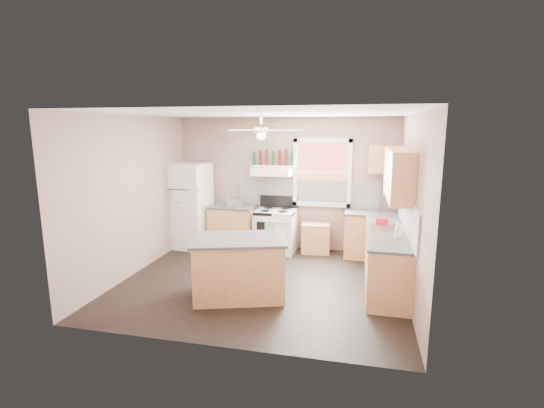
% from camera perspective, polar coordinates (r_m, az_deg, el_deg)
% --- Properties ---
extents(floor, '(4.50, 4.50, 0.00)m').
position_cam_1_polar(floor, '(6.58, -1.45, -11.20)').
color(floor, black).
rests_on(floor, ground).
extents(ceiling, '(4.50, 4.50, 0.00)m').
position_cam_1_polar(ceiling, '(6.10, -1.58, 13.00)').
color(ceiling, white).
rests_on(ceiling, ground).
extents(wall_back, '(4.50, 0.05, 2.70)m').
position_cam_1_polar(wall_back, '(8.15, 2.00, 2.97)').
color(wall_back, '#86695E').
rests_on(wall_back, ground).
extents(wall_right, '(0.05, 4.00, 2.70)m').
position_cam_1_polar(wall_right, '(6.06, 19.80, -0.47)').
color(wall_right, '#86695E').
rests_on(wall_right, ground).
extents(wall_left, '(0.05, 4.00, 2.70)m').
position_cam_1_polar(wall_left, '(7.11, -19.59, 1.15)').
color(wall_left, '#86695E').
rests_on(wall_left, ground).
extents(backsplash_back, '(2.90, 0.03, 0.55)m').
position_cam_1_polar(backsplash_back, '(8.07, 5.08, 1.59)').
color(backsplash_back, white).
rests_on(backsplash_back, wall_back).
extents(backsplash_right, '(0.03, 2.60, 0.55)m').
position_cam_1_polar(backsplash_right, '(6.39, 19.04, -1.47)').
color(backsplash_right, white).
rests_on(backsplash_right, wall_right).
extents(window_view, '(1.00, 0.02, 1.20)m').
position_cam_1_polar(window_view, '(7.98, 7.27, 4.52)').
color(window_view, brown).
rests_on(window_view, wall_back).
extents(window_frame, '(1.16, 0.07, 1.36)m').
position_cam_1_polar(window_frame, '(7.95, 7.25, 4.50)').
color(window_frame, white).
rests_on(window_frame, wall_back).
extents(refrigerator, '(0.81, 0.79, 1.77)m').
position_cam_1_polar(refrigerator, '(8.40, -11.78, -0.24)').
color(refrigerator, white).
rests_on(refrigerator, floor).
extents(base_cabinet_left, '(0.90, 0.60, 0.86)m').
position_cam_1_polar(base_cabinet_left, '(8.29, -5.69, -3.43)').
color(base_cabinet_left, '#A87846').
rests_on(base_cabinet_left, floor).
extents(counter_left, '(0.92, 0.62, 0.04)m').
position_cam_1_polar(counter_left, '(8.19, -5.75, -0.38)').
color(counter_left, '#3D3D3F').
rests_on(counter_left, base_cabinet_left).
extents(toaster, '(0.32, 0.24, 0.18)m').
position_cam_1_polar(toaster, '(8.02, -5.37, 0.19)').
color(toaster, silver).
rests_on(toaster, counter_left).
extents(stove, '(0.82, 0.67, 0.86)m').
position_cam_1_polar(stove, '(8.01, 0.54, -3.90)').
color(stove, white).
rests_on(stove, floor).
extents(range_hood, '(0.78, 0.50, 0.14)m').
position_cam_1_polar(range_hood, '(7.90, -0.00, 4.69)').
color(range_hood, white).
rests_on(range_hood, wall_back).
extents(bottle_shelf, '(0.90, 0.26, 0.03)m').
position_cam_1_polar(bottle_shelf, '(8.01, 0.19, 5.49)').
color(bottle_shelf, white).
rests_on(bottle_shelf, range_hood).
extents(cart, '(0.59, 0.42, 0.55)m').
position_cam_1_polar(cart, '(8.00, 6.31, -5.10)').
color(cart, '#A87846').
rests_on(cart, floor).
extents(base_cabinet_corner, '(1.00, 0.60, 0.86)m').
position_cam_1_polar(base_cabinet_corner, '(7.88, 14.13, -4.47)').
color(base_cabinet_corner, '#A87846').
rests_on(base_cabinet_corner, floor).
extents(base_cabinet_right, '(0.60, 2.20, 0.86)m').
position_cam_1_polar(base_cabinet_right, '(6.55, 16.13, -7.74)').
color(base_cabinet_right, '#A87846').
rests_on(base_cabinet_right, floor).
extents(counter_corner, '(1.02, 0.62, 0.04)m').
position_cam_1_polar(counter_corner, '(7.78, 14.29, -1.27)').
color(counter_corner, '#3D3D3F').
rests_on(counter_corner, base_cabinet_corner).
extents(counter_right, '(0.62, 2.22, 0.04)m').
position_cam_1_polar(counter_right, '(6.43, 16.25, -3.93)').
color(counter_right, '#3D3D3F').
rests_on(counter_right, base_cabinet_right).
extents(sink, '(0.55, 0.45, 0.03)m').
position_cam_1_polar(sink, '(6.62, 16.16, -3.37)').
color(sink, silver).
rests_on(sink, counter_right).
extents(faucet, '(0.03, 0.03, 0.14)m').
position_cam_1_polar(faucet, '(6.61, 17.58, -2.79)').
color(faucet, silver).
rests_on(faucet, sink).
extents(upper_cabinet_right, '(0.33, 1.80, 0.76)m').
position_cam_1_polar(upper_cabinet_right, '(6.47, 17.82, 4.20)').
color(upper_cabinet_right, '#A87846').
rests_on(upper_cabinet_right, wall_right).
extents(upper_cabinet_corner, '(0.60, 0.33, 0.52)m').
position_cam_1_polar(upper_cabinet_corner, '(7.77, 16.10, 6.23)').
color(upper_cabinet_corner, '#A87846').
rests_on(upper_cabinet_corner, wall_back).
extents(paper_towel, '(0.26, 0.12, 0.12)m').
position_cam_1_polar(paper_towel, '(7.88, 16.71, 1.50)').
color(paper_towel, white).
rests_on(paper_towel, wall_back).
extents(island, '(1.47, 1.16, 0.86)m').
position_cam_1_polar(island, '(5.94, -4.80, -9.31)').
color(island, '#A87846').
rests_on(island, floor).
extents(island_top, '(1.57, 1.26, 0.04)m').
position_cam_1_polar(island_top, '(5.80, -4.87, -5.14)').
color(island_top, '#3D3D3F').
rests_on(island_top, island).
extents(ceiling_fan_hub, '(0.20, 0.20, 0.08)m').
position_cam_1_polar(ceiling_fan_hub, '(6.10, -1.57, 10.65)').
color(ceiling_fan_hub, white).
rests_on(ceiling_fan_hub, ceiling).
extents(soap_bottle, '(0.12, 0.12, 0.23)m').
position_cam_1_polar(soap_bottle, '(6.05, 17.78, -3.62)').
color(soap_bottle, silver).
rests_on(soap_bottle, counter_right).
extents(red_caddy, '(0.21, 0.17, 0.10)m').
position_cam_1_polar(red_caddy, '(6.84, 15.65, -2.40)').
color(red_caddy, '#A50E1B').
rests_on(red_caddy, counter_right).
extents(wine_bottles, '(0.86, 0.06, 0.31)m').
position_cam_1_polar(wine_bottles, '(7.99, 0.20, 6.63)').
color(wine_bottles, '#143819').
rests_on(wine_bottles, bottle_shelf).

